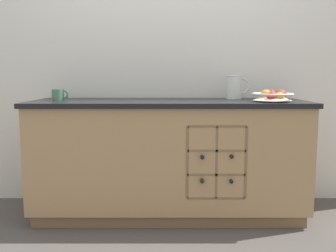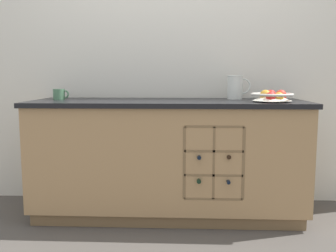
# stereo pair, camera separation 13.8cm
# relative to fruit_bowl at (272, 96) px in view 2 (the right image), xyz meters

# --- Properties ---
(ground_plane) EXTENTS (14.00, 14.00, 0.00)m
(ground_plane) POSITION_rel_fruit_bowl_xyz_m (-0.75, 0.14, -0.93)
(ground_plane) COLOR #4C4742
(back_wall) EXTENTS (4.42, 0.06, 2.55)m
(back_wall) POSITION_rel_fruit_bowl_xyz_m (-0.75, 0.54, 0.35)
(back_wall) COLOR silver
(back_wall) RESTS_ON ground_plane
(kitchen_island) EXTENTS (2.06, 0.71, 0.89)m
(kitchen_island) POSITION_rel_fruit_bowl_xyz_m (-0.74, 0.14, -0.48)
(kitchen_island) COLOR brown
(kitchen_island) RESTS_ON ground_plane
(fruit_bowl) EXTENTS (0.30, 0.30, 0.09)m
(fruit_bowl) POSITION_rel_fruit_bowl_xyz_m (0.00, 0.00, 0.00)
(fruit_bowl) COLOR silver
(fruit_bowl) RESTS_ON kitchen_island
(white_pitcher) EXTENTS (0.19, 0.12, 0.19)m
(white_pitcher) POSITION_rel_fruit_bowl_xyz_m (-0.22, 0.32, 0.06)
(white_pitcher) COLOR silver
(white_pitcher) RESTS_ON kitchen_island
(ceramic_mug) EXTENTS (0.12, 0.09, 0.08)m
(ceramic_mug) POSITION_rel_fruit_bowl_xyz_m (-1.59, 0.17, 0.00)
(ceramic_mug) COLOR #4C7A56
(ceramic_mug) RESTS_ON kitchen_island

